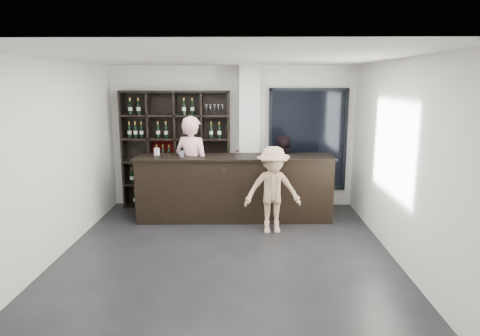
{
  "coord_description": "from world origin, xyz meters",
  "views": [
    {
      "loc": [
        0.33,
        -6.07,
        2.57
      ],
      "look_at": [
        0.19,
        1.1,
        1.12
      ],
      "focal_mm": 32.0,
      "sensor_mm": 36.0,
      "label": 1
    }
  ],
  "objects_px": {
    "tasting_counter": "(235,188)",
    "taster_black": "(280,176)",
    "wine_shelf": "(176,150)",
    "customer": "(273,190)",
    "taster_pink": "(192,167)"
  },
  "relations": [
    {
      "from": "tasting_counter",
      "to": "taster_black",
      "type": "height_order",
      "value": "taster_black"
    },
    {
      "from": "taster_black",
      "to": "customer",
      "type": "bearing_deg",
      "value": 74.98
    },
    {
      "from": "taster_black",
      "to": "taster_pink",
      "type": "bearing_deg",
      "value": 1.65
    },
    {
      "from": "taster_pink",
      "to": "customer",
      "type": "relative_size",
      "value": 1.3
    },
    {
      "from": "taster_pink",
      "to": "customer",
      "type": "xyz_separation_m",
      "value": [
        1.48,
        -0.8,
        -0.23
      ]
    },
    {
      "from": "wine_shelf",
      "to": "tasting_counter",
      "type": "bearing_deg",
      "value": -33.71
    },
    {
      "from": "taster_black",
      "to": "customer",
      "type": "height_order",
      "value": "taster_black"
    },
    {
      "from": "tasting_counter",
      "to": "taster_pink",
      "type": "bearing_deg",
      "value": 171.1
    },
    {
      "from": "tasting_counter",
      "to": "taster_pink",
      "type": "distance_m",
      "value": 0.89
    },
    {
      "from": "wine_shelf",
      "to": "taster_pink",
      "type": "height_order",
      "value": "wine_shelf"
    },
    {
      "from": "tasting_counter",
      "to": "customer",
      "type": "bearing_deg",
      "value": -47.7
    },
    {
      "from": "tasting_counter",
      "to": "customer",
      "type": "relative_size",
      "value": 2.45
    },
    {
      "from": "taster_black",
      "to": "wine_shelf",
      "type": "bearing_deg",
      "value": -18.38
    },
    {
      "from": "tasting_counter",
      "to": "taster_black",
      "type": "xyz_separation_m",
      "value": [
        0.88,
        0.24,
        0.18
      ]
    },
    {
      "from": "wine_shelf",
      "to": "taster_black",
      "type": "height_order",
      "value": "wine_shelf"
    }
  ]
}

